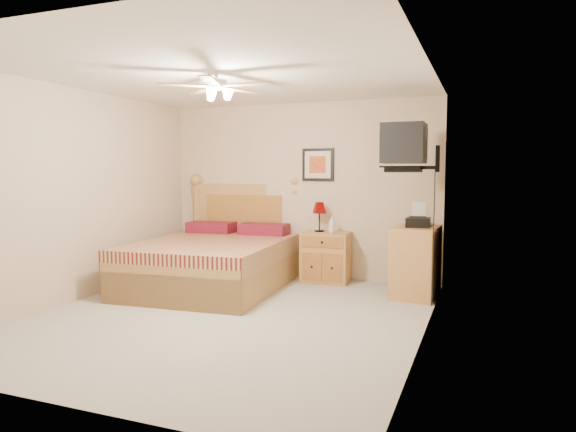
% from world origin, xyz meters
% --- Properties ---
extents(floor, '(4.50, 4.50, 0.00)m').
position_xyz_m(floor, '(0.00, 0.00, 0.00)').
color(floor, '#A19C91').
rests_on(floor, ground).
extents(ceiling, '(4.00, 4.50, 0.04)m').
position_xyz_m(ceiling, '(0.00, 0.00, 2.50)').
color(ceiling, white).
rests_on(ceiling, ground).
extents(wall_back, '(4.00, 0.04, 2.50)m').
position_xyz_m(wall_back, '(0.00, 2.25, 1.25)').
color(wall_back, '#C8B093').
rests_on(wall_back, ground).
extents(wall_front, '(4.00, 0.04, 2.50)m').
position_xyz_m(wall_front, '(0.00, -2.25, 1.25)').
color(wall_front, '#C8B093').
rests_on(wall_front, ground).
extents(wall_left, '(0.04, 4.50, 2.50)m').
position_xyz_m(wall_left, '(-2.00, 0.00, 1.25)').
color(wall_left, '#C8B093').
rests_on(wall_left, ground).
extents(wall_right, '(0.04, 4.50, 2.50)m').
position_xyz_m(wall_right, '(2.00, 0.00, 1.25)').
color(wall_right, '#C8B093').
rests_on(wall_right, ground).
extents(bed, '(1.90, 2.41, 1.48)m').
position_xyz_m(bed, '(-0.82, 1.12, 0.74)').
color(bed, '#B07B4C').
rests_on(bed, ground).
extents(nightstand, '(0.66, 0.51, 0.69)m').
position_xyz_m(nightstand, '(0.47, 2.00, 0.34)').
color(nightstand, '#B38442').
rests_on(nightstand, ground).
extents(table_lamp, '(0.26, 0.26, 0.41)m').
position_xyz_m(table_lamp, '(0.35, 2.06, 0.90)').
color(table_lamp, '#5A0102').
rests_on(table_lamp, nightstand).
extents(lotion_bottle, '(0.10, 0.10, 0.23)m').
position_xyz_m(lotion_bottle, '(0.54, 2.01, 0.80)').
color(lotion_bottle, white).
rests_on(lotion_bottle, nightstand).
extents(framed_picture, '(0.46, 0.04, 0.46)m').
position_xyz_m(framed_picture, '(0.27, 2.23, 1.62)').
color(framed_picture, black).
rests_on(framed_picture, wall_back).
extents(dresser, '(0.56, 0.76, 0.86)m').
position_xyz_m(dresser, '(1.73, 1.60, 0.43)').
color(dresser, '#A4763E').
rests_on(dresser, ground).
extents(fax_machine, '(0.30, 0.31, 0.30)m').
position_xyz_m(fax_machine, '(1.75, 1.55, 1.01)').
color(fax_machine, black).
rests_on(fax_machine, dresser).
extents(magazine_lower, '(0.29, 0.34, 0.03)m').
position_xyz_m(magazine_lower, '(1.67, 1.81, 0.87)').
color(magazine_lower, tan).
rests_on(magazine_lower, dresser).
extents(magazine_upper, '(0.26, 0.30, 0.02)m').
position_xyz_m(magazine_upper, '(1.67, 1.82, 0.90)').
color(magazine_upper, gray).
rests_on(magazine_upper, magazine_lower).
extents(wall_tv, '(0.56, 0.46, 0.58)m').
position_xyz_m(wall_tv, '(1.75, 1.34, 1.81)').
color(wall_tv, black).
rests_on(wall_tv, wall_right).
extents(ceiling_fan, '(1.14, 1.14, 0.28)m').
position_xyz_m(ceiling_fan, '(0.00, -0.20, 2.36)').
color(ceiling_fan, white).
rests_on(ceiling_fan, ceiling).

